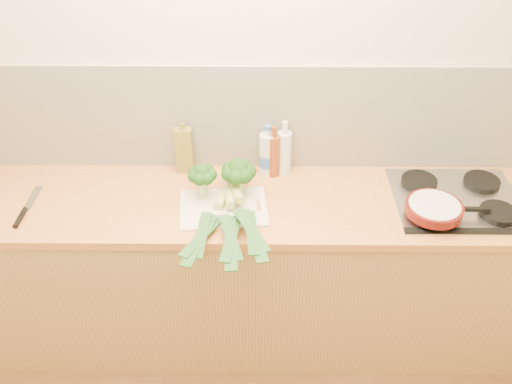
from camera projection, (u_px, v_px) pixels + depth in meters
room_shell at (238, 118)px, 2.73m from camera, size 3.50×3.50×3.50m
counter at (239, 269)px, 2.93m from camera, size 3.20×0.62×0.90m
gas_hob at (457, 199)px, 2.64m from camera, size 0.58×0.50×0.04m
chopping_board at (223, 208)px, 2.60m from camera, size 0.42×0.33×0.01m
broccoli_left at (202, 175)px, 2.59m from camera, size 0.13×0.13×0.18m
broccoli_right at (238, 171)px, 2.60m from camera, size 0.16×0.16×0.19m
leek_front at (216, 209)px, 2.55m from camera, size 0.22×0.62×0.04m
leek_mid at (230, 206)px, 2.54m from camera, size 0.11×0.68×0.04m
leek_back at (240, 201)px, 2.53m from camera, size 0.22×0.66×0.04m
chefs_knife at (23, 213)px, 2.57m from camera, size 0.04×0.32×0.02m
skillet at (435, 208)px, 2.51m from camera, size 0.37×0.25×0.04m
oil_tin at (184, 150)px, 2.78m from camera, size 0.08×0.05×0.27m
glass_bottle at (284, 152)px, 2.78m from camera, size 0.07×0.07×0.28m
amber_bottle at (273, 155)px, 2.76m from camera, size 0.06×0.06×0.27m
water_bottle at (267, 155)px, 2.77m from camera, size 0.08×0.08×0.25m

